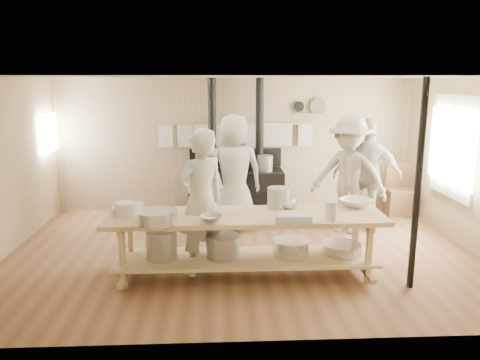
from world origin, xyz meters
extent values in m
plane|color=brown|center=(0.00, 0.00, 0.00)|extent=(7.00, 7.00, 0.00)
plane|color=tan|center=(0.00, 2.50, 1.30)|extent=(7.00, 0.00, 7.00)
plane|color=tan|center=(0.00, -2.50, 1.30)|extent=(7.00, 0.00, 7.00)
plane|color=tan|center=(3.50, 0.00, 1.30)|extent=(0.00, 5.00, 5.00)
plane|color=beige|center=(0.00, 0.00, 2.60)|extent=(7.00, 7.00, 0.00)
cube|color=beige|center=(3.47, 0.60, 1.50)|extent=(0.06, 1.35, 1.65)
plane|color=white|center=(3.43, 0.60, 1.50)|extent=(0.00, 1.50, 1.50)
cube|color=beige|center=(3.42, 0.60, 1.50)|extent=(0.02, 0.03, 1.50)
plane|color=white|center=(-3.45, 2.00, 1.60)|extent=(0.00, 0.90, 0.90)
cube|color=black|center=(0.00, 2.10, 0.42)|extent=(1.80, 0.70, 0.85)
cube|color=black|center=(0.00, 2.10, 0.05)|extent=(1.90, 0.75, 0.10)
cube|color=black|center=(0.00, 2.40, 1.05)|extent=(1.80, 0.12, 0.35)
cylinder|color=black|center=(-0.45, 2.15, 1.73)|extent=(0.15, 0.15, 1.75)
cylinder|color=black|center=(0.45, 2.15, 1.73)|extent=(0.15, 0.15, 1.75)
cylinder|color=#B2B2B7|center=(-0.55, 2.10, 1.02)|extent=(0.36, 0.36, 0.34)
cylinder|color=gray|center=(0.55, 2.05, 1.00)|extent=(0.30, 0.30, 0.30)
cylinder|color=tan|center=(0.00, 2.40, 1.72)|extent=(3.00, 0.04, 0.04)
cube|color=silver|center=(-1.35, 2.40, 1.50)|extent=(0.28, 0.01, 0.46)
cube|color=silver|center=(-1.01, 2.40, 1.50)|extent=(0.28, 0.01, 0.46)
cube|color=silver|center=(-0.68, 2.40, 1.50)|extent=(0.28, 0.01, 0.46)
cube|color=silver|center=(-0.34, 2.40, 1.50)|extent=(0.28, 0.01, 0.46)
cube|color=silver|center=(0.00, 2.40, 1.50)|extent=(0.28, 0.01, 0.46)
cube|color=silver|center=(0.34, 2.40, 1.50)|extent=(0.28, 0.01, 0.46)
cube|color=silver|center=(0.68, 2.40, 1.50)|extent=(0.28, 0.01, 0.46)
cube|color=silver|center=(1.01, 2.40, 1.50)|extent=(0.28, 0.01, 0.46)
cube|color=silver|center=(1.35, 2.40, 1.50)|extent=(0.28, 0.01, 0.46)
cube|color=tan|center=(1.40, 2.42, 1.90)|extent=(0.50, 0.14, 0.03)
cylinder|color=black|center=(1.25, 2.44, 2.05)|extent=(0.20, 0.04, 0.20)
cylinder|color=silver|center=(1.62, 2.44, 2.05)|extent=(0.32, 0.03, 0.32)
cube|color=tan|center=(0.00, -0.90, 0.82)|extent=(3.60, 0.90, 0.06)
cube|color=tan|center=(0.00, -0.90, 0.25)|extent=(3.40, 0.80, 0.04)
cube|color=tan|center=(0.00, -0.90, 0.20)|extent=(3.30, 0.06, 0.06)
cube|color=tan|center=(-1.55, -1.20, 0.42)|extent=(0.07, 0.07, 0.85)
cube|color=tan|center=(-1.55, -0.60, 0.42)|extent=(0.07, 0.07, 0.85)
cube|color=tan|center=(1.55, -1.20, 0.42)|extent=(0.07, 0.07, 0.85)
cube|color=tan|center=(1.55, -0.60, 0.42)|extent=(0.07, 0.07, 0.85)
cylinder|color=#B2B2B7|center=(-1.10, -0.90, 0.46)|extent=(0.40, 0.40, 0.38)
cylinder|color=gray|center=(-0.30, -0.90, 0.42)|extent=(0.44, 0.44, 0.30)
cylinder|color=silver|center=(0.60, -0.90, 0.38)|extent=(0.48, 0.48, 0.22)
cylinder|color=silver|center=(1.30, -0.90, 0.34)|extent=(0.52, 0.52, 0.14)
cylinder|color=black|center=(2.05, -1.35, 1.30)|extent=(0.08, 0.08, 2.60)
imported|color=#B7B4A2|center=(-0.59, -0.75, 0.98)|extent=(0.85, 0.79, 1.96)
imported|color=#B7B4A2|center=(-0.58, 0.72, 0.78)|extent=(0.94, 0.86, 1.56)
imported|color=#B7B4A2|center=(-0.08, 1.11, 1.00)|extent=(1.08, 0.81, 2.00)
imported|color=#B7B4A2|center=(2.17, 0.92, 0.97)|extent=(1.22, 0.79, 1.93)
imported|color=#B7B4A2|center=(1.84, 0.86, 0.99)|extent=(1.48, 1.31, 1.99)
cube|color=#523521|center=(3.15, 1.85, 0.25)|extent=(0.51, 0.51, 0.49)
cube|color=#523521|center=(3.17, 2.06, 0.71)|extent=(0.46, 0.09, 0.55)
imported|color=white|center=(-1.55, -0.65, 0.90)|extent=(0.43, 0.43, 0.09)
imported|color=silver|center=(-0.45, -1.22, 0.90)|extent=(0.39, 0.39, 0.09)
imported|color=white|center=(1.55, -0.57, 0.90)|extent=(0.60, 0.60, 0.10)
imported|color=silver|center=(0.59, -0.61, 0.90)|extent=(0.31, 0.31, 0.09)
cube|color=#B2B2B7|center=(0.56, -1.23, 0.90)|extent=(0.46, 0.33, 0.10)
cylinder|color=silver|center=(-1.10, -1.21, 0.93)|extent=(0.62, 0.62, 0.16)
cylinder|color=gray|center=(0.47, -0.57, 0.99)|extent=(0.39, 0.39, 0.27)
cylinder|color=white|center=(-1.55, -0.86, 0.94)|extent=(0.32, 0.32, 0.17)
cylinder|color=white|center=(1.04, -1.19, 0.97)|extent=(0.18, 0.18, 0.24)
camera|label=1|loc=(-0.36, -6.72, 2.56)|focal=35.00mm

